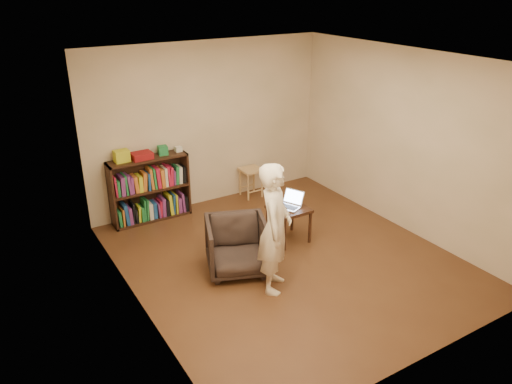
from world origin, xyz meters
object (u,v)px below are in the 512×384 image
bookshelf (150,192)px  person (275,228)px  laptop (290,203)px  armchair (237,246)px  stool (251,174)px  side_table (289,213)px

bookshelf → person: bearing=-76.7°
laptop → person: 1.26m
armchair → person: (0.20, -0.55, 0.45)m
stool → person: bearing=-115.1°
bookshelf → laptop: 2.20m
side_table → person: person is taller
stool → person: 2.76m
bookshelf → armchair: bookshelf is taller
bookshelf → armchair: 2.03m
armchair → laptop: (1.05, 0.34, 0.21)m
armchair → laptop: 1.13m
bookshelf → side_table: size_ratio=2.36×
bookshelf → person: (0.60, -2.54, 0.36)m
stool → laptop: laptop is taller
bookshelf → armchair: size_ratio=1.57×
stool → person: size_ratio=0.31×
stool → laptop: size_ratio=1.22×
side_table → laptop: (0.04, 0.03, 0.14)m
side_table → laptop: size_ratio=1.25×
laptop → bookshelf: bearing=-163.2°
person → stool: bearing=14.2°
side_table → person: bearing=-133.1°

